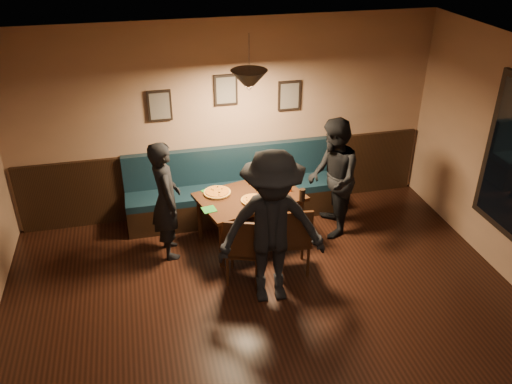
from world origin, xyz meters
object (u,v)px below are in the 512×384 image
chair_near_left (244,247)px  diner_left (166,200)px  dining_table (250,218)px  tabasco_bottle (291,188)px  chair_near_right (292,237)px  diner_front (272,229)px  soda_glass (302,195)px  booth_bench (232,187)px  diner_right (333,178)px

chair_near_left → diner_left: 1.18m
dining_table → tabasco_bottle: 0.69m
chair_near_right → diner_front: size_ratio=0.51×
chair_near_right → diner_front: bearing=-123.3°
chair_near_left → soda_glass: 1.06m
diner_left → soda_glass: 1.73m
chair_near_right → tabasco_bottle: (0.19, 0.71, 0.29)m
booth_bench → diner_right: (1.25, -0.69, 0.33)m
diner_front → chair_near_right: bearing=54.2°
diner_right → tabasco_bottle: (-0.59, -0.00, -0.07)m
chair_near_left → chair_near_right: size_ratio=0.97×
chair_near_left → diner_left: size_ratio=0.58×
chair_near_left → soda_glass: (0.88, 0.49, 0.33)m
chair_near_left → chair_near_right: bearing=24.5°
dining_table → soda_glass: (0.62, -0.29, 0.44)m
booth_bench → diner_right: 1.47m
dining_table → chair_near_left: bearing=-123.0°
diner_right → dining_table: bearing=-78.8°
dining_table → chair_near_right: (0.36, -0.73, 0.12)m
dining_table → booth_bench: bearing=84.6°
dining_table → diner_left: (-1.09, -0.02, 0.44)m
booth_bench → chair_near_left: size_ratio=3.26×
diner_front → tabasco_bottle: bearing=68.1°
dining_table → tabasco_bottle: size_ratio=12.21×
booth_bench → dining_table: size_ratio=2.26×
chair_near_right → dining_table: bearing=122.9°
chair_near_right → tabasco_bottle: chair_near_right is taller
chair_near_left → soda_glass: chair_near_left is taller
booth_bench → diner_front: size_ratio=1.60×
diner_front → chair_near_left: bearing=124.1°
diner_left → soda_glass: size_ratio=9.47×
chair_near_left → diner_front: 0.67m
booth_bench → dining_table: (0.11, -0.67, -0.15)m
diner_left → tabasco_bottle: bearing=-95.8°
chair_near_right → soda_glass: bearing=66.1°
chair_near_right → diner_front: diner_front is taller
dining_table → diner_left: diner_left is taller
booth_bench → diner_front: bearing=-87.0°
dining_table → diner_left: bearing=166.0°
booth_bench → diner_left: bearing=-144.6°
chair_near_right → soda_glass: chair_near_right is taller
diner_front → diner_left: bearing=136.6°
tabasco_bottle → soda_glass: bearing=-75.2°
diner_front → diner_right: bearing=49.4°
dining_table → diner_front: (-0.02, -1.18, 0.58)m
booth_bench → soda_glass: size_ratio=17.91×
diner_left → diner_right: (2.23, 0.00, 0.04)m
booth_bench → soda_glass: (0.74, -0.96, 0.29)m
chair_near_left → booth_bench: bearing=104.4°
booth_bench → diner_left: diner_left is taller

